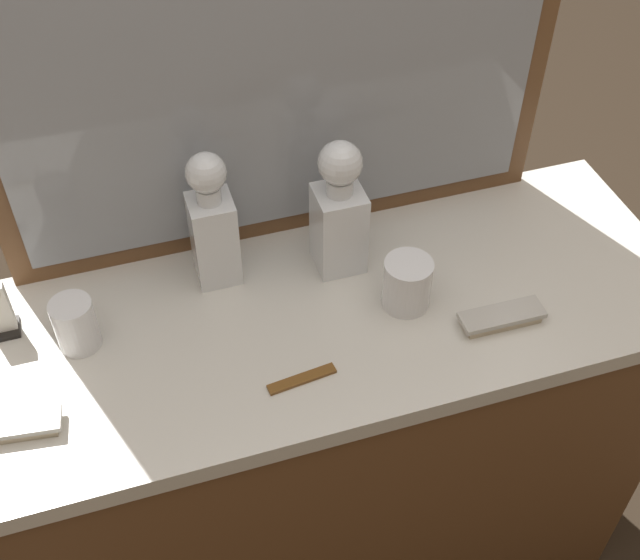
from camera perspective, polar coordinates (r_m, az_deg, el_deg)
The scene contains 10 objects.
ground_plane at distance 2.25m, azimuth 0.00°, elevation -18.44°, with size 6.00×6.00×0.00m, color #2D2319.
dresser at distance 1.84m, azimuth 0.00°, elevation -12.00°, with size 1.38×0.51×0.93m.
dresser_mirror at distance 1.41m, azimuth -3.03°, elevation 15.42°, with size 1.04×0.03×0.77m.
crystal_decanter_rear at distance 1.47m, azimuth -7.50°, elevation 3.47°, with size 0.08×0.08×0.28m.
crystal_decanter_center at distance 1.49m, azimuth 1.34°, elevation 4.33°, with size 0.09×0.09×0.28m.
crystal_tumbler_far_right at distance 1.46m, azimuth 6.11°, elevation -0.36°, with size 0.09×0.09×0.10m.
crystal_tumbler_rear at distance 1.45m, azimuth -16.73°, elevation -3.10°, with size 0.07×0.07×0.10m.
silver_brush_rear at distance 1.39m, azimuth -20.68°, elevation -9.57°, with size 0.16×0.07×0.02m.
silver_brush_front at distance 1.48m, azimuth 12.60°, elevation -2.57°, with size 0.15×0.05×0.02m.
tortoiseshell_comb at distance 1.37m, azimuth -1.28°, elevation -6.94°, with size 0.12×0.03×0.01m.
Camera 1 is at (-0.30, -0.95, 2.01)m, focal length 45.67 mm.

